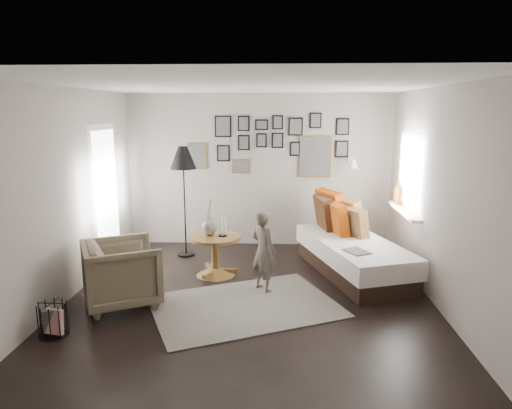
{
  "coord_description": "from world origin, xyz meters",
  "views": [
    {
      "loc": [
        0.34,
        -5.37,
        2.31
      ],
      "look_at": [
        0.05,
        0.5,
        1.1
      ],
      "focal_mm": 32.0,
      "sensor_mm": 36.0,
      "label": 1
    }
  ],
  "objects_px": {
    "daybed": "(352,249)",
    "pedestal_table": "(215,257)",
    "magazine_basket": "(53,319)",
    "demijohn_large": "(400,271)",
    "armchair": "(122,273)",
    "floor_lamp": "(183,162)",
    "demijohn_small": "(402,275)",
    "child": "(264,251)",
    "vase": "(209,224)"
  },
  "relations": [
    {
      "from": "daybed",
      "to": "pedestal_table",
      "type": "bearing_deg",
      "value": 169.49
    },
    {
      "from": "pedestal_table",
      "to": "magazine_basket",
      "type": "height_order",
      "value": "pedestal_table"
    },
    {
      "from": "magazine_basket",
      "to": "demijohn_large",
      "type": "relative_size",
      "value": 0.75
    },
    {
      "from": "armchair",
      "to": "demijohn_large",
      "type": "xyz_separation_m",
      "value": [
        3.53,
        0.84,
        -0.21
      ]
    },
    {
      "from": "daybed",
      "to": "floor_lamp",
      "type": "xyz_separation_m",
      "value": [
        -2.58,
        0.62,
        1.19
      ]
    },
    {
      "from": "demijohn_large",
      "to": "demijohn_small",
      "type": "distance_m",
      "value": 0.12
    },
    {
      "from": "armchair",
      "to": "demijohn_large",
      "type": "distance_m",
      "value": 3.64
    },
    {
      "from": "pedestal_table",
      "to": "demijohn_large",
      "type": "relative_size",
      "value": 1.56
    },
    {
      "from": "demijohn_small",
      "to": "child",
      "type": "xyz_separation_m",
      "value": [
        -1.84,
        -0.21,
        0.37
      ]
    },
    {
      "from": "pedestal_table",
      "to": "child",
      "type": "relative_size",
      "value": 0.69
    },
    {
      "from": "magazine_basket",
      "to": "child",
      "type": "height_order",
      "value": "child"
    },
    {
      "from": "vase",
      "to": "demijohn_small",
      "type": "relative_size",
      "value": 1.22
    },
    {
      "from": "vase",
      "to": "pedestal_table",
      "type": "bearing_deg",
      "value": -14.04
    },
    {
      "from": "pedestal_table",
      "to": "floor_lamp",
      "type": "height_order",
      "value": "floor_lamp"
    },
    {
      "from": "daybed",
      "to": "demijohn_large",
      "type": "xyz_separation_m",
      "value": [
        0.57,
        -0.47,
        -0.16
      ]
    },
    {
      "from": "floor_lamp",
      "to": "daybed",
      "type": "bearing_deg",
      "value": -13.45
    },
    {
      "from": "daybed",
      "to": "magazine_basket",
      "type": "bearing_deg",
      "value": -166.17
    },
    {
      "from": "vase",
      "to": "demijohn_small",
      "type": "xyz_separation_m",
      "value": [
        2.63,
        -0.35,
        -0.58
      ]
    },
    {
      "from": "vase",
      "to": "armchair",
      "type": "relative_size",
      "value": 0.61
    },
    {
      "from": "demijohn_large",
      "to": "pedestal_table",
      "type": "bearing_deg",
      "value": 175.25
    },
    {
      "from": "magazine_basket",
      "to": "child",
      "type": "relative_size",
      "value": 0.33
    },
    {
      "from": "daybed",
      "to": "floor_lamp",
      "type": "relative_size",
      "value": 1.33
    },
    {
      "from": "daybed",
      "to": "magazine_basket",
      "type": "height_order",
      "value": "daybed"
    },
    {
      "from": "pedestal_table",
      "to": "demijohn_large",
      "type": "distance_m",
      "value": 2.56
    },
    {
      "from": "floor_lamp",
      "to": "magazine_basket",
      "type": "distance_m",
      "value": 3.17
    },
    {
      "from": "vase",
      "to": "demijohn_large",
      "type": "xyz_separation_m",
      "value": [
        2.63,
        -0.23,
        -0.56
      ]
    },
    {
      "from": "demijohn_small",
      "to": "armchair",
      "type": "bearing_deg",
      "value": -168.53
    },
    {
      "from": "floor_lamp",
      "to": "armchair",
      "type": "bearing_deg",
      "value": -101.24
    },
    {
      "from": "magazine_basket",
      "to": "demijohn_small",
      "type": "height_order",
      "value": "demijohn_small"
    },
    {
      "from": "daybed",
      "to": "child",
      "type": "xyz_separation_m",
      "value": [
        -1.27,
        -0.8,
        0.2
      ]
    },
    {
      "from": "demijohn_large",
      "to": "child",
      "type": "height_order",
      "value": "child"
    },
    {
      "from": "armchair",
      "to": "child",
      "type": "xyz_separation_m",
      "value": [
        1.69,
        0.51,
        0.14
      ]
    },
    {
      "from": "vase",
      "to": "floor_lamp",
      "type": "distance_m",
      "value": 1.27
    },
    {
      "from": "daybed",
      "to": "child",
      "type": "height_order",
      "value": "daybed"
    },
    {
      "from": "magazine_basket",
      "to": "demijohn_small",
      "type": "distance_m",
      "value": 4.28
    },
    {
      "from": "vase",
      "to": "floor_lamp",
      "type": "relative_size",
      "value": 0.3
    },
    {
      "from": "floor_lamp",
      "to": "pedestal_table",
      "type": "bearing_deg",
      "value": -55.45
    },
    {
      "from": "vase",
      "to": "child",
      "type": "height_order",
      "value": "vase"
    },
    {
      "from": "vase",
      "to": "daybed",
      "type": "distance_m",
      "value": 2.11
    },
    {
      "from": "daybed",
      "to": "demijohn_small",
      "type": "bearing_deg",
      "value": -63.96
    },
    {
      "from": "floor_lamp",
      "to": "child",
      "type": "distance_m",
      "value": 2.17
    },
    {
      "from": "pedestal_table",
      "to": "daybed",
      "type": "relative_size",
      "value": 0.31
    },
    {
      "from": "child",
      "to": "armchair",
      "type": "bearing_deg",
      "value": 61.57
    },
    {
      "from": "armchair",
      "to": "vase",
      "type": "bearing_deg",
      "value": -67.1
    },
    {
      "from": "vase",
      "to": "daybed",
      "type": "relative_size",
      "value": 0.22
    },
    {
      "from": "armchair",
      "to": "magazine_basket",
      "type": "xyz_separation_m",
      "value": [
        -0.47,
        -0.82,
        -0.22
      ]
    },
    {
      "from": "vase",
      "to": "magazine_basket",
      "type": "height_order",
      "value": "vase"
    },
    {
      "from": "pedestal_table",
      "to": "magazine_basket",
      "type": "bearing_deg",
      "value": -127.87
    },
    {
      "from": "demijohn_small",
      "to": "daybed",
      "type": "bearing_deg",
      "value": 134.05
    },
    {
      "from": "demijohn_large",
      "to": "child",
      "type": "xyz_separation_m",
      "value": [
        -1.84,
        -0.33,
        0.35
      ]
    }
  ]
}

